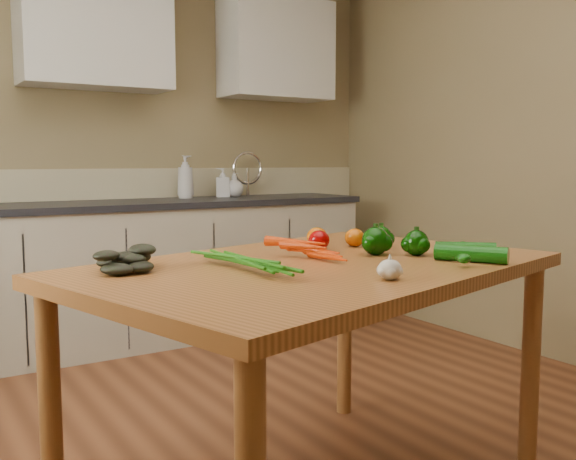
# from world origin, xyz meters

# --- Properties ---
(room) EXTENTS (4.04, 5.04, 2.64)m
(room) POSITION_xyz_m (0.00, 0.17, 1.25)
(room) COLOR brown
(room) RESTS_ON ground
(counter_run) EXTENTS (2.84, 0.64, 1.14)m
(counter_run) POSITION_xyz_m (0.21, 2.19, 0.46)
(counter_run) COLOR #B1A993
(counter_run) RESTS_ON ground
(upper_cabinets) EXTENTS (2.15, 0.35, 0.70)m
(upper_cabinets) POSITION_xyz_m (0.51, 2.32, 1.95)
(upper_cabinets) COLOR silver
(upper_cabinets) RESTS_ON room
(table) EXTENTS (1.74, 1.35, 0.83)m
(table) POSITION_xyz_m (-0.08, -0.04, 0.73)
(table) COLOR #AC6732
(table) RESTS_ON ground
(soap_bottle_a) EXTENTS (0.14, 0.14, 0.29)m
(soap_bottle_a) POSITION_xyz_m (0.47, 2.31, 1.04)
(soap_bottle_a) COLOR silver
(soap_bottle_a) RESTS_ON counter_run
(soap_bottle_b) EXTENTS (0.12, 0.12, 0.20)m
(soap_bottle_b) POSITION_xyz_m (0.76, 2.33, 1.00)
(soap_bottle_b) COLOR silver
(soap_bottle_b) RESTS_ON counter_run
(soap_bottle_c) EXTENTS (0.18, 0.18, 0.16)m
(soap_bottle_c) POSITION_xyz_m (0.84, 2.30, 0.98)
(soap_bottle_c) COLOR silver
(soap_bottle_c) RESTS_ON counter_run
(carrot_bunch) EXTENTS (0.33, 0.29, 0.08)m
(carrot_bunch) POSITION_xyz_m (-0.15, 0.01, 0.86)
(carrot_bunch) COLOR #E53C05
(carrot_bunch) RESTS_ON table
(leafy_greens) EXTENTS (0.22, 0.20, 0.11)m
(leafy_greens) POSITION_xyz_m (-0.65, 0.14, 0.88)
(leafy_greens) COLOR black
(leafy_greens) RESTS_ON table
(garlic_bulb) EXTENTS (0.07, 0.07, 0.06)m
(garlic_bulb) POSITION_xyz_m (-0.08, -0.40, 0.85)
(garlic_bulb) COLOR beige
(garlic_bulb) RESTS_ON table
(pepper_a) EXTENTS (0.10, 0.10, 0.10)m
(pepper_a) POSITION_xyz_m (0.19, -0.01, 0.87)
(pepper_a) COLOR #063202
(pepper_a) RESTS_ON table
(pepper_b) EXTENTS (0.08, 0.08, 0.08)m
(pepper_b) POSITION_xyz_m (0.32, 0.11, 0.87)
(pepper_b) COLOR #063202
(pepper_b) RESTS_ON table
(pepper_c) EXTENTS (0.09, 0.09, 0.09)m
(pepper_c) POSITION_xyz_m (0.30, -0.10, 0.87)
(pepper_c) COLOR #063202
(pepper_c) RESTS_ON table
(tomato_a) EXTENTS (0.08, 0.08, 0.07)m
(tomato_a) POSITION_xyz_m (0.10, 0.20, 0.86)
(tomato_a) COLOR #950202
(tomato_a) RESTS_ON table
(tomato_b) EXTENTS (0.08, 0.08, 0.07)m
(tomato_b) POSITION_xyz_m (0.15, 0.28, 0.86)
(tomato_b) COLOR #CF5705
(tomato_b) RESTS_ON table
(tomato_c) EXTENTS (0.08, 0.08, 0.07)m
(tomato_c) POSITION_xyz_m (0.26, 0.20, 0.86)
(tomato_c) COLOR #CF5705
(tomato_c) RESTS_ON table
(zucchini_a) EXTENTS (0.18, 0.17, 0.05)m
(zucchini_a) POSITION_xyz_m (0.45, -0.19, 0.85)
(zucchini_a) COLOR #084707
(zucchini_a) RESTS_ON table
(zucchini_b) EXTENTS (0.17, 0.23, 0.06)m
(zucchini_b) POSITION_xyz_m (0.35, -0.30, 0.85)
(zucchini_b) COLOR #084707
(zucchini_b) RESTS_ON table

